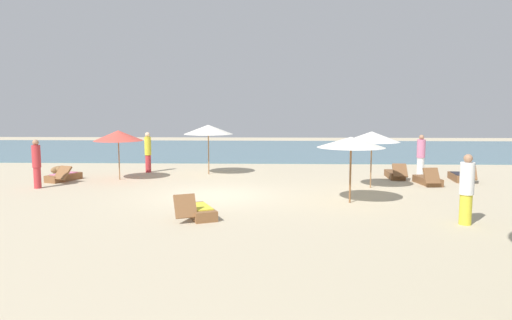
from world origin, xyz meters
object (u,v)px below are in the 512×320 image
lounger_0 (198,211)px  umbrella_0 (372,137)px  person_2 (467,189)px  dog (58,170)px  person_1 (37,163)px  lounger_4 (428,180)px  umbrella_1 (118,136)px  umbrella_2 (208,130)px  lounger_3 (395,174)px  lounger_2 (64,177)px  lounger_1 (461,177)px  person_0 (148,152)px  person_3 (421,155)px  umbrella_3 (351,142)px

lounger_0 → umbrella_0: bearing=40.7°
person_2 → dog: bearing=149.7°
person_1 → lounger_4: bearing=5.1°
umbrella_1 → lounger_4: bearing=-3.9°
umbrella_2 → lounger_3: size_ratio=1.31×
lounger_2 → person_1: person_1 is taller
umbrella_1 → lounger_1: bearing=0.6°
umbrella_2 → person_0: 3.13m
umbrella_1 → lounger_3: (11.64, 0.74, -1.68)m
lounger_3 → umbrella_2: bearing=173.6°
umbrella_1 → lounger_3: size_ratio=1.21×
person_1 → person_2: size_ratio=0.99×
person_0 → person_3: 12.39m
umbrella_2 → lounger_0: (0.82, -8.25, -1.84)m
umbrella_1 → umbrella_2: size_ratio=0.93×
umbrella_0 → person_1: 12.54m
umbrella_0 → lounger_2: size_ratio=1.18×
umbrella_1 → umbrella_0: bearing=-9.2°
lounger_3 → person_3: (1.38, 1.05, 0.73)m
umbrella_3 → lounger_1: (5.29, 4.59, -1.76)m
umbrella_0 → person_0: (-9.46, 3.84, -0.96)m
lounger_1 → lounger_2: bearing=-178.0°
lounger_1 → person_2: 7.81m
umbrella_2 → lounger_0: 8.49m
lounger_1 → dog: bearing=175.7°
umbrella_3 → lounger_2: bearing=160.0°
lounger_1 → dog: size_ratio=2.07×
lounger_0 → lounger_2: size_ratio=0.97×
umbrella_1 → person_3: (13.02, 1.80, -0.94)m
person_1 → lounger_0: bearing=-33.3°
person_0 → person_3: size_ratio=1.04×
person_0 → person_1: 5.32m
lounger_4 → person_1: person_1 is taller
umbrella_1 → dog: umbrella_1 is taller
lounger_4 → person_2: size_ratio=0.93×
umbrella_0 → lounger_2: umbrella_0 is taller
lounger_1 → person_2: person_2 is taller
umbrella_3 → lounger_4: size_ratio=1.26×
person_1 → lounger_1: bearing=7.9°
umbrella_0 → lounger_4: size_ratio=1.24×
lounger_2 → person_0: (2.83, 2.62, 0.79)m
lounger_3 → lounger_4: (0.86, -1.59, 0.00)m
lounger_4 → dog: bearing=171.7°
lounger_2 → person_2: (13.59, -6.70, 0.75)m
person_3 → dog: (-16.30, -0.34, -0.70)m
umbrella_1 → person_2: umbrella_1 is taller
umbrella_0 → lounger_2: 12.47m
umbrella_0 → person_2: bearing=-76.6°
lounger_3 → dog: (-14.91, 0.71, 0.03)m
umbrella_2 → umbrella_3: (5.33, -6.11, -0.09)m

